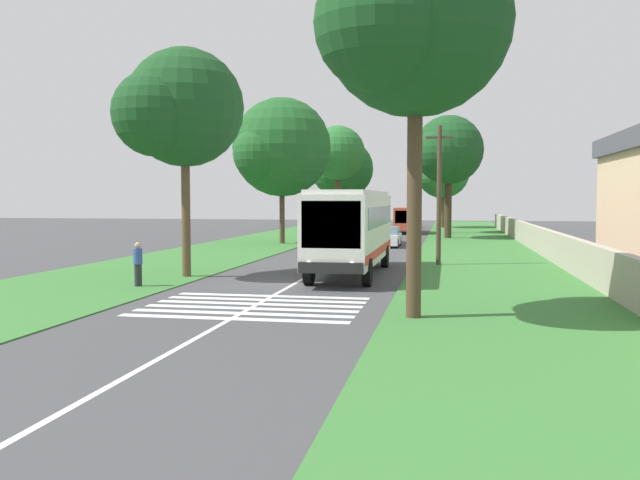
% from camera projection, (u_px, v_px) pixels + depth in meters
% --- Properties ---
extents(ground, '(160.00, 160.00, 0.00)m').
position_uv_depth(ground, '(295.00, 283.00, 26.96)').
color(ground, '#424244').
extents(grass_verge_left, '(120.00, 8.00, 0.04)m').
position_uv_depth(grass_verge_left, '(223.00, 251.00, 43.20)').
color(grass_verge_left, '#387533').
rests_on(grass_verge_left, ground).
extents(grass_verge_right, '(120.00, 8.00, 0.04)m').
position_uv_depth(grass_verge_right, '(485.00, 255.00, 40.13)').
color(grass_verge_right, '#387533').
rests_on(grass_verge_right, ground).
extents(centre_line, '(110.00, 0.16, 0.01)m').
position_uv_depth(centre_line, '(349.00, 253.00, 41.67)').
color(centre_line, silver).
rests_on(centre_line, ground).
extents(coach_bus, '(11.16, 2.62, 3.73)m').
position_uv_depth(coach_bus, '(352.00, 227.00, 29.93)').
color(coach_bus, silver).
rests_on(coach_bus, ground).
extents(zebra_crossing, '(4.95, 6.80, 0.01)m').
position_uv_depth(zebra_crossing, '(254.00, 306.00, 21.23)').
color(zebra_crossing, silver).
rests_on(zebra_crossing, ground).
extents(trailing_car_0, '(4.30, 1.78, 1.43)m').
position_uv_depth(trailing_car_0, '(387.00, 237.00, 47.59)').
color(trailing_car_0, silver).
rests_on(trailing_car_0, ground).
extents(trailing_car_1, '(4.30, 1.78, 1.43)m').
position_uv_depth(trailing_car_1, '(358.00, 231.00, 57.15)').
color(trailing_car_1, '#B7A893').
rests_on(trailing_car_1, ground).
extents(trailing_minibus_0, '(6.00, 2.14, 2.53)m').
position_uv_depth(trailing_minibus_0, '(406.00, 218.00, 65.43)').
color(trailing_minibus_0, '#CC4C33').
rests_on(trailing_minibus_0, ground).
extents(roadside_tree_left_0, '(8.43, 6.90, 10.28)m').
position_uv_depth(roadside_tree_left_0, '(342.00, 171.00, 79.18)').
color(roadside_tree_left_0, brown).
rests_on(roadside_tree_left_0, grass_verge_left).
extents(roadside_tree_left_1, '(6.40, 5.58, 10.81)m').
position_uv_depth(roadside_tree_left_1, '(337.00, 155.00, 68.91)').
color(roadside_tree_left_1, '#4C3826').
rests_on(roadside_tree_left_1, grass_verge_left).
extents(roadside_tree_left_2, '(8.56, 7.36, 10.87)m').
position_uv_depth(roadside_tree_left_2, '(281.00, 150.00, 50.43)').
color(roadside_tree_left_2, '#4C3826').
rests_on(roadside_tree_left_2, grass_verge_left).
extents(roadside_tree_left_3, '(6.14, 5.08, 9.77)m').
position_uv_depth(roadside_tree_left_3, '(180.00, 111.00, 28.65)').
color(roadside_tree_left_3, brown).
rests_on(roadside_tree_left_3, grass_verge_left).
extents(roadside_tree_right_0, '(6.96, 5.85, 10.42)m').
position_uv_depth(roadside_tree_right_0, '(447.00, 152.00, 56.97)').
color(roadside_tree_right_0, '#3D2D1E').
rests_on(roadside_tree_right_0, grass_verge_right).
extents(roadside_tree_right_1, '(6.10, 5.23, 11.03)m').
position_uv_depth(roadside_tree_right_1, '(448.00, 149.00, 65.83)').
color(roadside_tree_right_1, '#3D2D1E').
rests_on(roadside_tree_right_1, grass_verge_right).
extents(roadside_tree_right_2, '(6.20, 5.34, 10.96)m').
position_uv_depth(roadside_tree_right_2, '(410.00, 25.00, 18.48)').
color(roadside_tree_right_2, '#4C3826').
rests_on(roadside_tree_right_2, grass_verge_right).
extents(roadside_tree_right_3, '(6.95, 6.13, 9.53)m').
position_uv_depth(roadside_tree_right_3, '(442.00, 173.00, 77.88)').
color(roadside_tree_right_3, brown).
rests_on(roadside_tree_right_3, grass_verge_right).
extents(utility_pole, '(0.24, 1.40, 7.03)m').
position_uv_depth(utility_pole, '(439.00, 193.00, 34.02)').
color(utility_pole, '#473828').
rests_on(utility_pole, grass_verge_right).
extents(roadside_wall, '(70.00, 0.40, 1.59)m').
position_uv_depth(roadside_wall, '(534.00, 237.00, 44.35)').
color(roadside_wall, '#B2A893').
rests_on(roadside_wall, grass_verge_right).
extents(pedestrian, '(0.34, 0.34, 1.69)m').
position_uv_depth(pedestrian, '(138.00, 264.00, 25.76)').
color(pedestrian, '#26262D').
rests_on(pedestrian, grass_verge_left).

